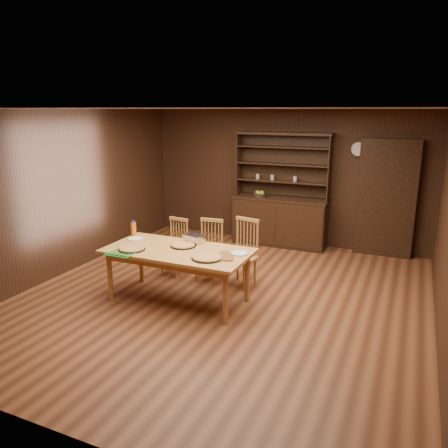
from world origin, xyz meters
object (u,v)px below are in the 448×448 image
at_px(china_hutch, 280,215).
at_px(chair_center, 210,248).
at_px(dining_table, 178,255).
at_px(juice_bottle, 134,229).
at_px(chair_left, 176,245).
at_px(chair_right, 244,250).

distance_m(china_hutch, chair_center, 2.23).
height_order(china_hutch, dining_table, china_hutch).
relative_size(dining_table, juice_bottle, 8.42).
relative_size(chair_left, chair_right, 0.89).
relative_size(china_hutch, chair_center, 2.28).
bearing_deg(dining_table, juice_bottle, 161.60).
bearing_deg(chair_right, chair_left, -166.50).
bearing_deg(juice_bottle, chair_right, 21.69).
bearing_deg(juice_bottle, china_hutch, 62.67).
xyz_separation_m(dining_table, chair_center, (0.04, 0.92, -0.17)).
bearing_deg(china_hutch, chair_left, -115.83).
bearing_deg(chair_right, china_hutch, 104.92).
xyz_separation_m(dining_table, juice_bottle, (-0.93, 0.31, 0.18)).
bearing_deg(china_hutch, chair_right, -87.61).
distance_m(chair_left, juice_bottle, 0.79).
xyz_separation_m(chair_left, chair_right, (1.16, 0.02, 0.06)).
height_order(chair_center, juice_bottle, juice_bottle).
distance_m(chair_left, chair_right, 1.16).
distance_m(dining_table, juice_bottle, 1.00).
bearing_deg(chair_left, dining_table, -50.06).
xyz_separation_m(chair_left, chair_center, (0.59, 0.02, 0.02)).
bearing_deg(chair_right, dining_table, -110.57).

